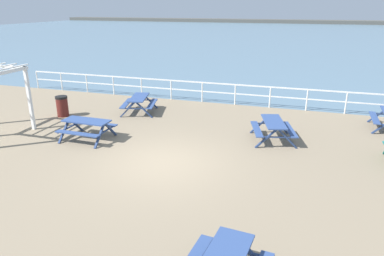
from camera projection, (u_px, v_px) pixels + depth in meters
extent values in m
cube|color=gray|center=(162.00, 165.00, 11.65)|extent=(30.00, 24.00, 0.20)
cube|color=slate|center=(282.00, 35.00, 58.99)|extent=(142.00, 90.00, 0.01)
cube|color=#4C4C47|center=(294.00, 23.00, 97.60)|extent=(142.00, 6.00, 1.80)
cube|color=white|center=(219.00, 84.00, 18.23)|extent=(23.00, 0.06, 0.06)
cube|color=white|center=(218.00, 92.00, 18.39)|extent=(23.00, 0.05, 0.05)
cylinder|color=white|center=(37.00, 80.00, 21.73)|extent=(0.07, 0.07, 1.05)
cylinder|color=white|center=(61.00, 82.00, 21.22)|extent=(0.07, 0.07, 1.05)
cylinder|color=white|center=(87.00, 84.00, 20.71)|extent=(0.07, 0.07, 1.05)
cylinder|color=white|center=(113.00, 86.00, 20.20)|extent=(0.07, 0.07, 1.05)
cylinder|color=white|center=(142.00, 88.00, 19.69)|extent=(0.07, 0.07, 1.05)
cylinder|color=white|center=(171.00, 90.00, 19.17)|extent=(0.07, 0.07, 1.05)
cylinder|color=white|center=(202.00, 92.00, 18.66)|extent=(0.07, 0.07, 1.05)
cylinder|color=white|center=(235.00, 95.00, 18.15)|extent=(0.07, 0.07, 1.05)
cylinder|color=white|center=(270.00, 97.00, 17.64)|extent=(0.07, 0.07, 1.05)
cylinder|color=white|center=(307.00, 100.00, 17.13)|extent=(0.07, 0.07, 1.05)
cylinder|color=white|center=(346.00, 103.00, 16.62)|extent=(0.07, 0.07, 1.05)
cube|color=#334C84|center=(274.00, 122.00, 13.27)|extent=(1.16, 1.92, 0.05)
cube|color=#334C84|center=(257.00, 129.00, 13.39)|extent=(0.73, 1.80, 0.04)
cube|color=#334C84|center=(290.00, 129.00, 13.35)|extent=(0.73, 1.80, 0.04)
cube|color=navy|center=(260.00, 124.00, 14.14)|extent=(0.78, 0.29, 0.79)
cube|color=navy|center=(279.00, 125.00, 14.12)|extent=(0.78, 0.29, 0.79)
cube|color=navy|center=(270.00, 123.00, 14.12)|extent=(1.46, 0.46, 0.04)
cube|color=navy|center=(266.00, 138.00, 12.67)|extent=(0.78, 0.29, 0.79)
cube|color=navy|center=(287.00, 139.00, 12.65)|extent=(0.78, 0.29, 0.79)
cube|color=navy|center=(277.00, 137.00, 12.64)|extent=(1.46, 0.46, 0.04)
cube|color=#334C84|center=(139.00, 97.00, 16.74)|extent=(1.13, 1.92, 0.05)
cube|color=#334C84|center=(126.00, 103.00, 16.87)|extent=(0.70, 1.81, 0.04)
cube|color=#334C84|center=(152.00, 104.00, 16.80)|extent=(0.70, 1.81, 0.04)
cube|color=navy|center=(135.00, 101.00, 17.62)|extent=(0.79, 0.27, 0.79)
cube|color=navy|center=(150.00, 101.00, 17.57)|extent=(0.79, 0.27, 0.79)
cube|color=navy|center=(142.00, 100.00, 17.58)|extent=(1.47, 0.43, 0.04)
cube|color=navy|center=(128.00, 109.00, 16.15)|extent=(0.79, 0.27, 0.79)
cube|color=navy|center=(144.00, 110.00, 16.10)|extent=(0.79, 0.27, 0.79)
cube|color=navy|center=(136.00, 109.00, 16.11)|extent=(1.47, 0.43, 0.04)
cube|color=navy|center=(217.00, 246.00, 7.02)|extent=(0.80, 0.15, 0.79)
cube|color=navy|center=(254.00, 256.00, 6.74)|extent=(0.80, 0.15, 0.79)
cube|color=navy|center=(235.00, 249.00, 6.86)|extent=(1.50, 0.20, 0.04)
cube|color=#334C84|center=(375.00, 118.00, 14.72)|extent=(0.31, 1.81, 0.04)
cube|color=navy|center=(378.00, 115.00, 15.37)|extent=(0.79, 0.10, 0.79)
cube|color=navy|center=(383.00, 126.00, 13.98)|extent=(0.79, 0.10, 0.79)
cube|color=#334C84|center=(86.00, 121.00, 13.37)|extent=(1.81, 0.73, 0.05)
cube|color=#334C84|center=(96.00, 123.00, 14.02)|extent=(1.80, 0.29, 0.04)
cube|color=#334C84|center=(77.00, 134.00, 12.92)|extent=(1.80, 0.29, 0.04)
cube|color=navy|center=(110.00, 129.00, 13.59)|extent=(0.09, 0.79, 0.79)
cube|color=navy|center=(100.00, 136.00, 12.92)|extent=(0.09, 0.79, 0.79)
cube|color=navy|center=(105.00, 131.00, 13.24)|extent=(0.08, 1.50, 0.04)
cube|color=navy|center=(76.00, 125.00, 14.07)|extent=(0.09, 0.79, 0.79)
cube|color=navy|center=(64.00, 131.00, 13.40)|extent=(0.09, 0.79, 0.79)
cube|color=navy|center=(70.00, 127.00, 13.72)|extent=(0.08, 1.50, 0.04)
cube|color=white|center=(30.00, 100.00, 14.31)|extent=(0.12, 0.12, 2.50)
cube|color=white|center=(3.00, 73.00, 12.88)|extent=(0.14, 2.44, 0.12)
cube|color=white|center=(2.00, 67.00, 14.18)|extent=(2.44, 0.14, 0.12)
cube|color=white|center=(2.00, 70.00, 12.84)|extent=(0.10, 2.56, 0.04)
cylinder|color=#591E19|center=(62.00, 107.00, 16.30)|extent=(0.52, 0.52, 0.85)
cylinder|color=black|center=(61.00, 97.00, 16.14)|extent=(0.55, 0.55, 0.10)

